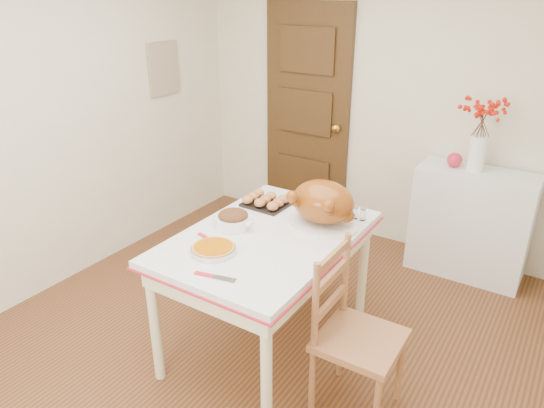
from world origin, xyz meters
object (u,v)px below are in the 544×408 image
Objects in this scene: pumpkin_pie at (213,248)px; kitchen_table at (268,292)px; turkey_platter at (323,204)px; sideboard at (470,223)px; chair_oak at (360,336)px.

kitchen_table is at bearing 68.84° from pumpkin_pie.
turkey_platter is at bearing 52.35° from kitchen_table.
sideboard reaches higher than kitchen_table.
chair_oak is at bearing 11.64° from pumpkin_pie.
pumpkin_pie is at bearing -111.16° from kitchen_table.
kitchen_table is 0.57m from pumpkin_pie.
sideboard is at bearing 62.86° from kitchen_table.
pumpkin_pie is at bearing -116.15° from sideboard.
turkey_platter is (-0.48, 0.45, 0.48)m from chair_oak.
pumpkin_pie is (-0.83, -0.17, 0.36)m from chair_oak.
pumpkin_pie is at bearing 100.74° from chair_oak.
pumpkin_pie reaches higher than kitchen_table.
turkey_platter is at bearing 60.74° from pumpkin_pie.
turkey_platter reaches higher than chair_oak.
chair_oak is at bearing -94.61° from sideboard.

